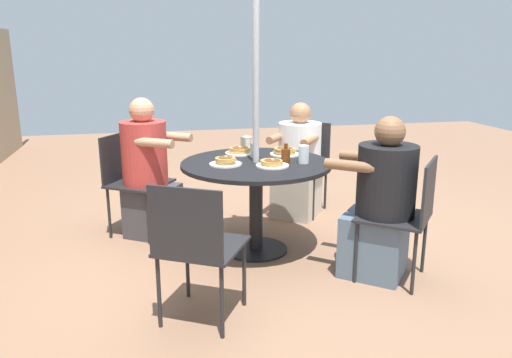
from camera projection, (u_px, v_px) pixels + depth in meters
The scene contains 18 objects.
ground_plane at pixel (256, 250), 3.94m from camera, with size 12.00×12.00×0.00m, color #8C664C.
patio_table at pixel (256, 177), 3.79m from camera, with size 1.13×1.13×0.71m.
umbrella_pole at pixel (256, 94), 3.63m from camera, with size 0.05×0.05×2.44m, color #ADADB2.
patio_chair_north at pixel (407, 211), 3.31m from camera, with size 0.63×0.63×0.85m.
diner_north at pixel (380, 207), 3.38m from camera, with size 0.63×0.65×1.12m.
patio_chair_east at pixel (304, 160), 4.80m from camera, with size 0.62×0.62×0.85m.
diner_east at pixel (298, 166), 4.65m from camera, with size 0.63×0.60×1.06m.
patio_chair_south at pixel (131, 176), 4.20m from camera, with size 0.62×0.62×0.85m.
diner_south at pixel (148, 175), 4.13m from camera, with size 0.57×0.62×1.16m.
patio_chair_west at pixel (196, 243), 2.77m from camera, with size 0.61×0.61×0.85m.
pancake_plate_a at pixel (240, 151), 4.05m from camera, with size 0.24×0.24×0.06m.
pancake_plate_b at pixel (225, 162), 3.66m from camera, with size 0.24×0.24×0.07m.
pancake_plate_c at pixel (285, 152), 4.00m from camera, with size 0.24×0.24×0.07m.
pancake_plate_d at pixel (272, 164), 3.62m from camera, with size 0.24×0.24×0.06m.
syrup_bottle at pixel (286, 155), 3.74m from camera, with size 0.09×0.07×0.14m.
coffee_cup at pixel (246, 143), 4.21m from camera, with size 0.10×0.10×0.11m.
drinking_glass_a at pixel (304, 154), 3.71m from camera, with size 0.08×0.08×0.13m, color silver.
drinking_glass_b at pixel (254, 150), 3.91m from camera, with size 0.07×0.07×0.11m, color silver.
Camera 1 is at (-3.58, 0.77, 1.55)m, focal length 35.00 mm.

